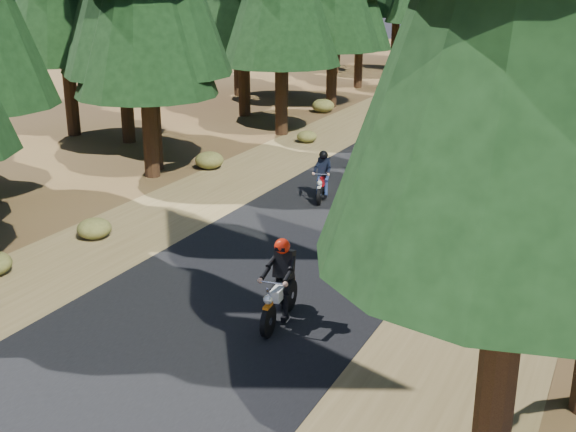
# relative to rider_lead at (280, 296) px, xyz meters

# --- Properties ---
(ground) EXTENTS (120.00, 120.00, 0.00)m
(ground) POSITION_rel_rider_lead_xyz_m (-1.24, 1.40, -0.56)
(ground) COLOR #442C18
(ground) RESTS_ON ground
(road) EXTENTS (6.00, 100.00, 0.01)m
(road) POSITION_rel_rider_lead_xyz_m (-1.24, 6.40, -0.55)
(road) COLOR black
(road) RESTS_ON ground
(shoulder_l) EXTENTS (3.20, 100.00, 0.01)m
(shoulder_l) POSITION_rel_rider_lead_xyz_m (-5.84, 6.40, -0.55)
(shoulder_l) COLOR brown
(shoulder_l) RESTS_ON ground
(shoulder_r) EXTENTS (3.20, 100.00, 0.01)m
(shoulder_r) POSITION_rel_rider_lead_xyz_m (3.36, 6.40, -0.55)
(shoulder_r) COLOR brown
(shoulder_r) RESTS_ON ground
(understory_shrubs) EXTENTS (15.17, 31.17, 0.65)m
(understory_shrubs) POSITION_rel_rider_lead_xyz_m (-0.33, 9.59, -0.28)
(understory_shrubs) COLOR #474C1E
(understory_shrubs) RESTS_ON ground
(rider_lead) EXTENTS (0.76, 1.90, 1.65)m
(rider_lead) POSITION_rel_rider_lead_xyz_m (0.00, 0.00, 0.00)
(rider_lead) COLOR silver
(rider_lead) RESTS_ON road
(rider_follow) EXTENTS (0.88, 1.69, 1.44)m
(rider_follow) POSITION_rel_rider_lead_xyz_m (-2.43, 7.63, -0.07)
(rider_follow) COLOR maroon
(rider_follow) RESTS_ON road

